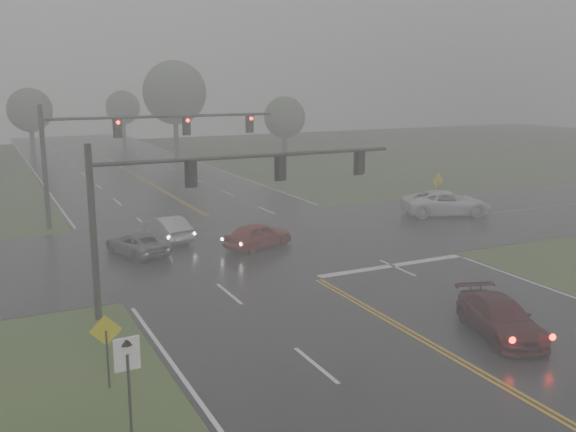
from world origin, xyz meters
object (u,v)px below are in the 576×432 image
car_grey (137,255)px  signal_gantry_far (123,138)px  sedan_silver (167,240)px  pickup_white (446,215)px  signal_gantry_near (197,189)px  sedan_red (258,248)px  sedan_maroon (499,335)px

car_grey → signal_gantry_far: bearing=-116.4°
car_grey → sedan_silver: bearing=-152.1°
sedan_silver → pickup_white: bearing=168.0°
signal_gantry_near → signal_gantry_far: bearing=87.7°
signal_gantry_near → signal_gantry_far: (0.70, 17.37, 0.60)m
sedan_red → sedan_silver: size_ratio=0.96×
sedan_red → sedan_silver: 5.68m
car_grey → sedan_red: bearing=149.2°
sedan_maroon → sedan_red: size_ratio=1.12×
signal_gantry_near → sedan_silver: bearing=81.4°
sedan_silver → car_grey: 3.31m
car_grey → pickup_white: (21.74, 0.78, 0.00)m
signal_gantry_far → sedan_red: bearing=-63.2°
pickup_white → signal_gantry_near: 23.67m
sedan_silver → signal_gantry_far: signal_gantry_far is taller
sedan_maroon → sedan_red: sedan_red is taller
sedan_silver → car_grey: size_ratio=1.02×
sedan_red → pickup_white: bearing=-101.0°
sedan_red → car_grey: 6.65m
sedan_silver → signal_gantry_far: 8.37m
sedan_red → car_grey: sedan_red is taller
car_grey → signal_gantry_near: size_ratio=0.32×
car_grey → signal_gantry_near: 10.09m
car_grey → pickup_white: bearing=164.7°
car_grey → signal_gantry_near: (0.66, -8.79, 4.91)m
sedan_maroon → car_grey: 19.48m
sedan_red → car_grey: bearing=57.0°
sedan_maroon → pickup_white: bearing=71.8°
sedan_red → pickup_white: size_ratio=0.68×
signal_gantry_near → signal_gantry_far: signal_gantry_far is taller
pickup_white → signal_gantry_far: signal_gantry_far is taller
car_grey → pickup_white: pickup_white is taller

